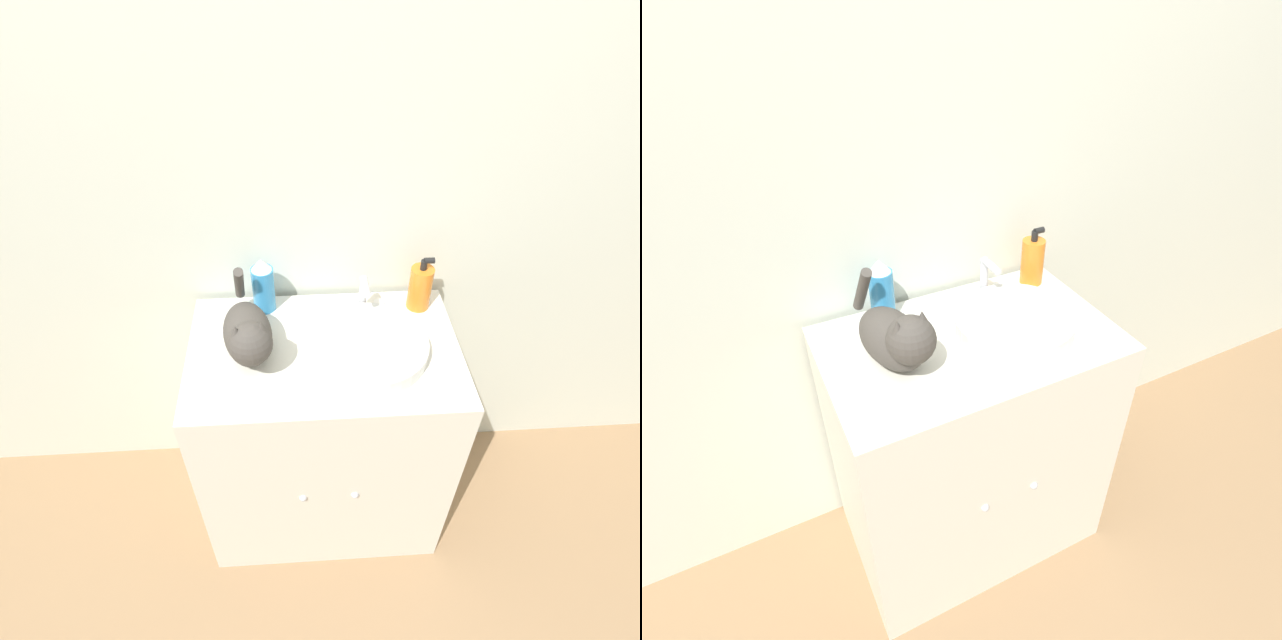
# 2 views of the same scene
# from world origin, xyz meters

# --- Properties ---
(ground_plane) EXTENTS (8.00, 8.00, 0.00)m
(ground_plane) POSITION_xyz_m (0.00, 0.00, 0.00)
(ground_plane) COLOR #997551
(wall_back) EXTENTS (6.00, 0.05, 2.50)m
(wall_back) POSITION_xyz_m (0.00, 0.54, 1.25)
(wall_back) COLOR silver
(wall_back) RESTS_ON ground_plane
(vanity_cabinet) EXTENTS (0.78, 0.51, 0.84)m
(vanity_cabinet) POSITION_xyz_m (0.00, 0.25, 0.42)
(vanity_cabinet) COLOR silver
(vanity_cabinet) RESTS_ON ground_plane
(sink_basin) EXTENTS (0.33, 0.33, 0.05)m
(sink_basin) POSITION_xyz_m (0.13, 0.22, 0.87)
(sink_basin) COLOR silver
(sink_basin) RESTS_ON vanity_cabinet
(faucet) EXTENTS (0.14, 0.09, 0.14)m
(faucet) POSITION_xyz_m (0.13, 0.39, 0.90)
(faucet) COLOR silver
(faucet) RESTS_ON vanity_cabinet
(cat) EXTENTS (0.17, 0.35, 0.21)m
(cat) POSITION_xyz_m (-0.21, 0.23, 0.93)
(cat) COLOR #47423D
(cat) RESTS_ON vanity_cabinet
(soap_bottle) EXTENTS (0.07, 0.07, 0.18)m
(soap_bottle) POSITION_xyz_m (0.30, 0.42, 0.92)
(soap_bottle) COLOR orange
(soap_bottle) RESTS_ON vanity_cabinet
(spray_bottle) EXTENTS (0.07, 0.07, 0.18)m
(spray_bottle) POSITION_xyz_m (-0.17, 0.44, 0.93)
(spray_bottle) COLOR #338CCC
(spray_bottle) RESTS_ON vanity_cabinet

